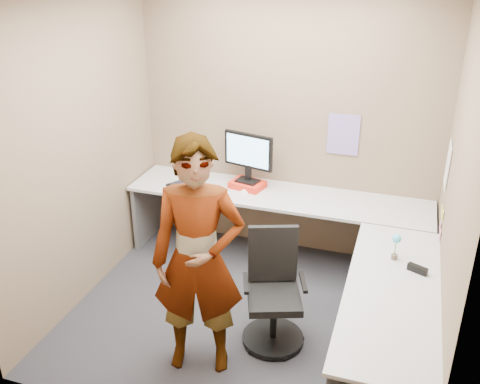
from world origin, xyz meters
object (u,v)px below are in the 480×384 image
(monitor, at_px, (248,153))
(person, at_px, (198,260))
(desk, at_px, (308,243))
(office_chair, at_px, (273,298))

(monitor, distance_m, person, 1.73)
(desk, distance_m, office_chair, 0.65)
(office_chair, distance_m, person, 0.82)
(desk, bearing_deg, office_chair, -104.00)
(desk, bearing_deg, monitor, 138.70)
(office_chair, bearing_deg, person, -155.70)
(desk, height_order, office_chair, office_chair)
(monitor, bearing_deg, desk, -28.15)
(desk, relative_size, office_chair, 3.17)
(monitor, height_order, person, person)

